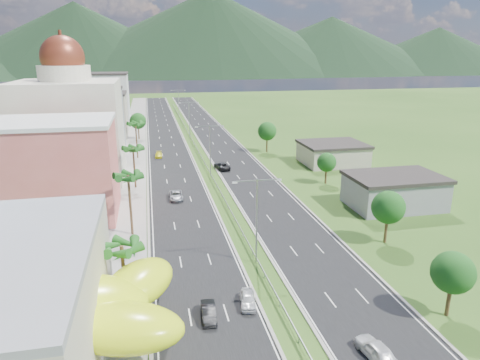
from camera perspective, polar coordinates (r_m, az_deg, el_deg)
ground at (r=46.67m, az=5.29°, el=-16.42°), size 500.00×500.00×0.00m
road_left at (r=129.81m, az=-9.79°, el=5.12°), size 11.00×260.00×0.04m
road_right at (r=131.20m, az=-3.21°, el=5.45°), size 11.00×260.00×0.04m
sidewalk_left at (r=129.81m, az=-13.99°, el=4.88°), size 7.00×260.00×0.12m
median_guardrail at (r=112.64m, az=-5.56°, el=3.84°), size 0.10×216.06×0.76m
streetlight_median_b at (r=52.20m, az=2.25°, el=-4.32°), size 6.04×0.25×11.00m
streetlight_median_c at (r=90.01m, az=-4.03°, el=4.63°), size 6.04×0.25×11.00m
streetlight_median_d at (r=134.08m, az=-6.79°, el=8.52°), size 6.04×0.25×11.00m
streetlight_median_e at (r=178.61m, az=-8.21°, el=10.47°), size 6.04×0.25×11.00m
lime_canopy at (r=39.76m, az=-22.41°, el=-15.65°), size 18.00×15.00×7.40m
pink_shophouse at (r=73.23m, az=-24.13°, el=1.00°), size 20.00×15.00×15.00m
domed_building at (r=94.62m, az=-21.70°, el=6.93°), size 20.00×20.00×28.70m
midrise_grey at (r=119.43m, az=-19.21°, el=7.34°), size 16.00×15.00×16.00m
midrise_beige at (r=141.28m, az=-18.14°, el=8.13°), size 16.00×15.00×13.00m
midrise_white at (r=163.72m, az=-17.46°, el=10.14°), size 16.00×15.00×18.00m
shed_near at (r=77.51m, az=19.84°, el=-1.57°), size 15.00×10.00×5.00m
shed_far at (r=104.01m, az=12.23°, el=3.36°), size 14.00×12.00×4.40m
palm_tree_b at (r=43.42m, az=-15.49°, el=-9.00°), size 3.60×3.60×8.10m
palm_tree_c at (r=61.67m, az=-14.67°, el=0.17°), size 3.60×3.60×9.60m
palm_tree_d at (r=84.20m, az=-14.07°, el=3.88°), size 3.60×3.60×8.60m
palm_tree_e at (r=108.62m, az=-13.76°, el=7.11°), size 3.60×3.60×9.40m
leafy_tree_lfar at (r=133.74m, az=-13.46°, el=7.66°), size 4.90×4.90×8.05m
leafy_tree_ra at (r=47.50m, az=26.52°, el=-11.00°), size 4.20×4.20×6.90m
leafy_tree_rb at (r=61.66m, az=19.16°, el=-3.48°), size 4.55×4.55×7.47m
leafy_tree_rc at (r=87.01m, az=11.48°, el=2.31°), size 3.85×3.85×6.33m
leafy_tree_rd at (r=113.13m, az=3.64°, el=6.51°), size 4.90×4.90×8.05m
mountain_ridge at (r=493.18m, az=-3.71°, el=13.65°), size 860.00×140.00×90.00m
car_white_near_left at (r=46.28m, az=1.04°, el=-15.62°), size 2.22×4.12×1.33m
car_dark_left at (r=44.48m, az=-4.19°, el=-17.16°), size 1.58×4.02×1.30m
car_silver_mid_left at (r=77.78m, az=-8.52°, el=-2.04°), size 2.35×5.06×1.40m
car_yellow_far_left at (r=109.86m, az=-10.79°, el=3.32°), size 1.95×4.33×1.23m
car_white_near_right at (r=41.34m, az=17.69°, el=-20.75°), size 2.44×4.81×1.57m
car_dark_far_right at (r=96.89m, az=-2.43°, el=1.92°), size 3.36×5.89×1.55m
motorcycle at (r=47.72m, az=-10.82°, el=-14.87°), size 0.84×2.12×1.32m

